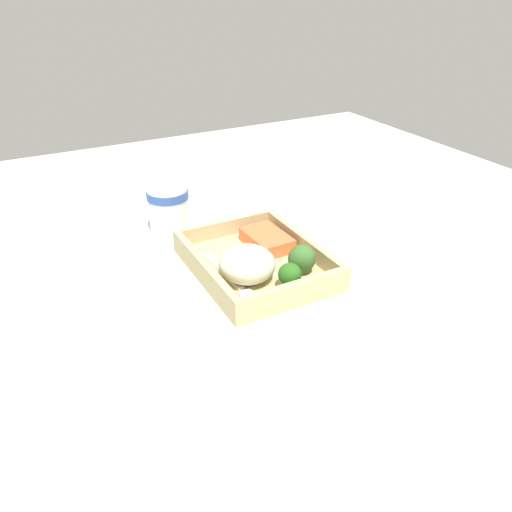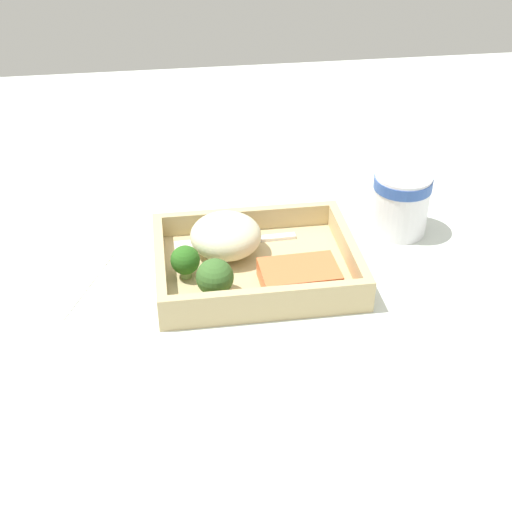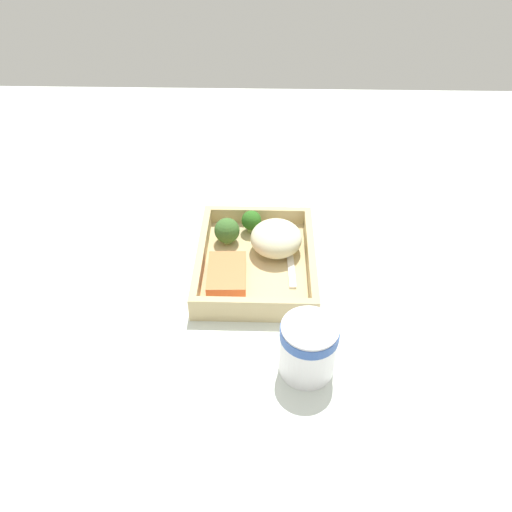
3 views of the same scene
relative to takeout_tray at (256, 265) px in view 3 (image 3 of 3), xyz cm
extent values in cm
cube|color=silver|center=(0.00, 0.00, -1.60)|extent=(160.00, 160.00, 2.00)
cube|color=tan|center=(0.00, 0.00, 0.00)|extent=(25.00, 19.66, 1.20)
cube|color=tan|center=(0.00, -9.23, 2.10)|extent=(25.00, 1.20, 3.00)
cube|color=tan|center=(0.00, 9.23, 2.10)|extent=(25.00, 1.20, 3.00)
cube|color=tan|center=(-11.90, 0.00, 2.10)|extent=(1.20, 17.26, 3.00)
cube|color=tan|center=(11.90, 0.00, 2.10)|extent=(1.20, 17.26, 3.00)
cube|color=orange|center=(-4.58, 4.60, 1.80)|extent=(9.56, 6.50, 2.40)
ellipsoid|color=beige|center=(3.39, -3.38, 3.30)|extent=(9.11, 8.88, 5.40)
cylinder|color=#80AC5E|center=(5.64, 5.25, 1.24)|extent=(1.70, 1.70, 1.28)
sphere|color=#3B682B|center=(5.64, 5.25, 3.11)|extent=(4.48, 4.48, 4.48)
cylinder|color=#7B9F5B|center=(8.84, 1.07, 1.34)|extent=(1.37, 1.37, 1.48)
sphere|color=#2B651D|center=(8.84, 1.07, 3.07)|extent=(3.61, 3.61, 3.61)
cube|color=white|center=(0.34, -5.87, 0.82)|extent=(12.43, 1.54, 0.44)
cube|color=white|center=(8.24, -5.59, 0.82)|extent=(3.48, 2.32, 0.44)
cylinder|color=white|center=(-20.96, -7.51, 3.71)|extent=(7.57, 7.57, 8.61)
cylinder|color=#3356A8|center=(-20.96, -7.51, 6.84)|extent=(7.80, 7.80, 1.55)
cube|color=white|center=(24.73, -2.60, -0.48)|extent=(14.25, 17.52, 0.24)
camera|label=1|loc=(62.74, -33.38, 42.70)|focal=35.00mm
camera|label=2|loc=(10.79, 73.22, 51.12)|focal=50.00mm
camera|label=3|loc=(-64.19, -1.69, 56.01)|focal=35.00mm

